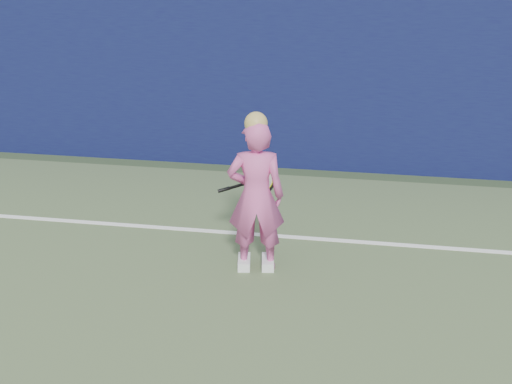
# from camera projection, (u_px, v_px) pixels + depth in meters

# --- Properties ---
(backstop_wall) EXTENTS (24.00, 0.40, 2.50)m
(backstop_wall) POSITION_uv_depth(u_px,v_px,m) (175.00, 73.00, 10.02)
(backstop_wall) COLOR #0D0F3C
(backstop_wall) RESTS_ON ground
(player) EXTENTS (0.61, 0.45, 1.62)m
(player) POSITION_uv_depth(u_px,v_px,m) (256.00, 196.00, 6.93)
(player) COLOR #D35298
(player) RESTS_ON ground
(racket) EXTENTS (0.61, 0.20, 0.33)m
(racket) POSITION_uv_depth(u_px,v_px,m) (258.00, 181.00, 7.35)
(racket) COLOR black
(racket) RESTS_ON ground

